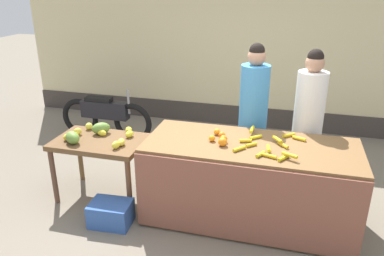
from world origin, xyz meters
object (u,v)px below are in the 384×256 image
(parked_motorcycle, at_px, (105,116))
(vendor_woman_blue_shirt, at_px, (253,119))
(produce_sack, at_px, (184,153))
(vendor_woman_white_shirt, at_px, (307,125))
(produce_crate, at_px, (111,213))

(parked_motorcycle, bearing_deg, vendor_woman_blue_shirt, -20.52)
(parked_motorcycle, bearing_deg, produce_sack, -25.87)
(vendor_woman_white_shirt, relative_size, produce_crate, 4.07)
(vendor_woman_blue_shirt, relative_size, produce_sack, 3.43)
(produce_crate, bearing_deg, parked_motorcycle, 118.03)
(vendor_woman_white_shirt, bearing_deg, parked_motorcycle, 163.29)
(vendor_woman_blue_shirt, bearing_deg, produce_crate, -137.87)
(vendor_woman_white_shirt, xyz_separation_m, produce_crate, (-1.98, -1.21, -0.77))
(vendor_woman_blue_shirt, height_order, produce_sack, vendor_woman_blue_shirt)
(vendor_woman_blue_shirt, xyz_separation_m, produce_sack, (-0.92, 0.17, -0.66))
(vendor_woman_blue_shirt, height_order, parked_motorcycle, vendor_woman_blue_shirt)
(produce_crate, relative_size, produce_sack, 0.83)
(produce_crate, bearing_deg, vendor_woman_blue_shirt, 42.13)
(produce_sack, bearing_deg, produce_crate, -107.15)
(vendor_woman_blue_shirt, height_order, produce_crate, vendor_woman_blue_shirt)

